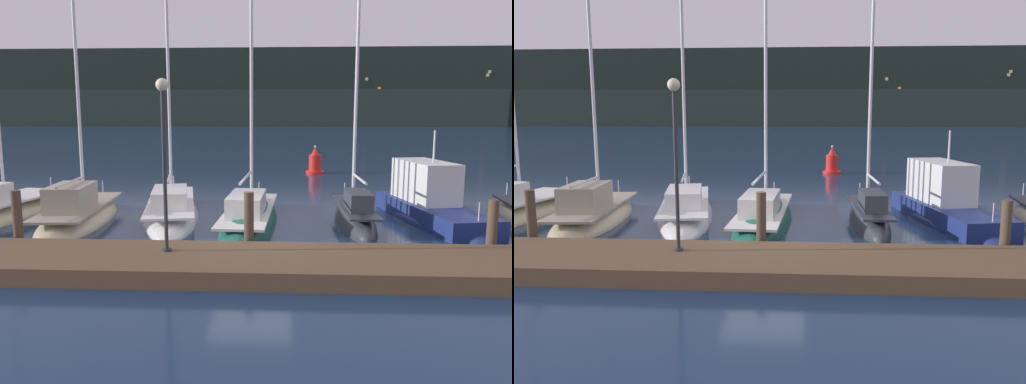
# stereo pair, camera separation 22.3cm
# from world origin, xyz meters

# --- Properties ---
(ground_plane) EXTENTS (400.00, 400.00, 0.00)m
(ground_plane) POSITION_xyz_m (0.00, 0.00, 0.00)
(ground_plane) COLOR #192D4C
(dock) EXTENTS (34.02, 2.80, 0.45)m
(dock) POSITION_xyz_m (0.00, -2.45, 0.23)
(dock) COLOR brown
(dock) RESTS_ON ground
(mooring_pile_1) EXTENTS (0.28, 0.28, 1.79)m
(mooring_pile_1) POSITION_xyz_m (-6.76, -0.80, 0.90)
(mooring_pile_1) COLOR #4C3D2D
(mooring_pile_1) RESTS_ON ground
(mooring_pile_2) EXTENTS (0.28, 0.28, 1.81)m
(mooring_pile_2) POSITION_xyz_m (0.00, -0.80, 0.90)
(mooring_pile_2) COLOR #4C3D2D
(mooring_pile_2) RESTS_ON ground
(mooring_pile_3) EXTENTS (0.28, 0.28, 1.65)m
(mooring_pile_3) POSITION_xyz_m (6.76, -0.80, 0.83)
(mooring_pile_3) COLOR #4C3D2D
(mooring_pile_3) RESTS_ON ground
(sailboat_berth_3) EXTENTS (2.69, 7.17, 9.50)m
(sailboat_berth_3) POSITION_xyz_m (-6.54, 3.02, 0.17)
(sailboat_berth_3) COLOR beige
(sailboat_berth_3) RESTS_ON ground
(sailboat_berth_4) EXTENTS (3.54, 8.41, 11.56)m
(sailboat_berth_4) POSITION_xyz_m (-3.37, 4.21, 0.13)
(sailboat_berth_4) COLOR white
(sailboat_berth_4) RESTS_ON ground
(sailboat_berth_5) EXTENTS (2.28, 7.98, 12.02)m
(sailboat_berth_5) POSITION_xyz_m (-0.24, 3.12, 0.12)
(sailboat_berth_5) COLOR #195647
(sailboat_berth_5) RESTS_ON ground
(sailboat_berth_6) EXTENTS (1.38, 5.56, 8.87)m
(sailboat_berth_6) POSITION_xyz_m (3.55, 3.12, 0.13)
(sailboat_berth_6) COLOR #2D3338
(sailboat_berth_6) RESTS_ON ground
(motorboat_berth_7) EXTENTS (3.33, 7.32, 3.97)m
(motorboat_berth_7) POSITION_xyz_m (6.48, 4.01, 0.38)
(motorboat_berth_7) COLOR navy
(motorboat_berth_7) RESTS_ON ground
(channel_buoy) EXTENTS (1.21, 1.21, 1.84)m
(channel_buoy) POSITION_xyz_m (3.07, 18.33, 0.67)
(channel_buoy) COLOR red
(channel_buoy) RESTS_ON ground
(dock_lamppost) EXTENTS (0.32, 0.32, 4.41)m
(dock_lamppost) POSITION_xyz_m (-2.06, -2.13, 3.37)
(dock_lamppost) COLOR #2D2D33
(dock_lamppost) RESTS_ON dock
(hillside_backdrop) EXTENTS (240.00, 23.00, 21.45)m
(hillside_backdrop) POSITION_xyz_m (-1.83, 133.27, 9.87)
(hillside_backdrop) COLOR #1E2823
(hillside_backdrop) RESTS_ON ground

